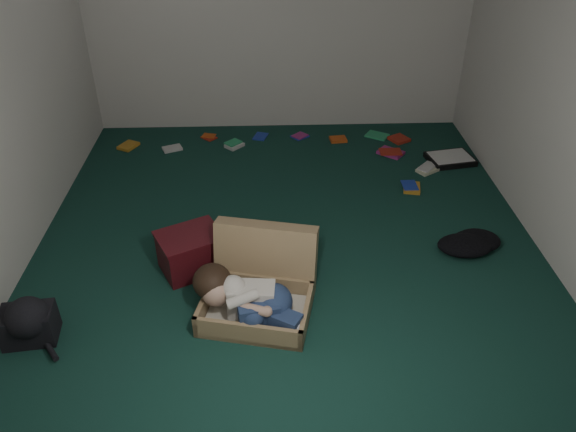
{
  "coord_description": "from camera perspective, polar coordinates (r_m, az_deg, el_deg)",
  "views": [
    {
      "loc": [
        -0.14,
        -3.66,
        2.69
      ],
      "look_at": [
        0.0,
        -0.15,
        0.35
      ],
      "focal_mm": 35.0,
      "sensor_mm": 36.0,
      "label": 1
    }
  ],
  "objects": [
    {
      "name": "wall_front",
      "position": [
        1.99,
        2.4,
        -10.84
      ],
      "size": [
        4.5,
        0.0,
        4.5
      ],
      "primitive_type": "plane",
      "rotation": [
        -1.57,
        0.0,
        0.0
      ],
      "color": "silver",
      "rests_on": "ground"
    },
    {
      "name": "paper_tray",
      "position": [
        5.93,
        16.15,
        5.6
      ],
      "size": [
        0.49,
        0.4,
        0.06
      ],
      "rotation": [
        0.0,
        0.0,
        0.18
      ],
      "color": "black",
      "rests_on": "floor"
    },
    {
      "name": "wall_back",
      "position": [
        6.08,
        -0.94,
        20.43
      ],
      "size": [
        4.5,
        0.0,
        4.5
      ],
      "primitive_type": "plane",
      "rotation": [
        1.57,
        0.0,
        0.0
      ],
      "color": "silver",
      "rests_on": "ground"
    },
    {
      "name": "book_scatter",
      "position": [
        5.97,
        1.46,
        6.98
      ],
      "size": [
        3.24,
        1.4,
        0.02
      ],
      "color": "#C58622",
      "rests_on": "floor"
    },
    {
      "name": "wall_right",
      "position": [
        4.46,
        27.14,
        11.85
      ],
      "size": [
        0.0,
        4.5,
        4.5
      ],
      "primitive_type": "plane",
      "rotation": [
        1.57,
        0.0,
        -1.57
      ],
      "color": "silver",
      "rests_on": "ground"
    },
    {
      "name": "floor",
      "position": [
        4.55,
        -0.07,
        -2.62
      ],
      "size": [
        4.5,
        4.5,
        0.0
      ],
      "primitive_type": "plane",
      "color": "#13382F",
      "rests_on": "ground"
    },
    {
      "name": "suitcase",
      "position": [
        3.89,
        -2.84,
        -7.09
      ],
      "size": [
        0.85,
        0.84,
        0.53
      ],
      "rotation": [
        0.0,
        0.0,
        -0.22
      ],
      "color": "#A3845A",
      "rests_on": "floor"
    },
    {
      "name": "backpack",
      "position": [
        4.02,
        -24.87,
        -9.92
      ],
      "size": [
        0.45,
        0.38,
        0.25
      ],
      "primitive_type": null,
      "rotation": [
        0.0,
        0.0,
        0.12
      ],
      "color": "black",
      "rests_on": "floor"
    },
    {
      "name": "clothing_pile",
      "position": [
        4.64,
        18.39,
        -2.69
      ],
      "size": [
        0.56,
        0.52,
        0.14
      ],
      "primitive_type": null,
      "rotation": [
        0.0,
        0.0,
        -0.41
      ],
      "color": "black",
      "rests_on": "floor"
    },
    {
      "name": "maroon_bin",
      "position": [
        4.24,
        -9.82,
        -3.61
      ],
      "size": [
        0.57,
        0.52,
        0.31
      ],
      "rotation": [
        0.0,
        0.0,
        0.47
      ],
      "color": "#490E15",
      "rests_on": "floor"
    },
    {
      "name": "person",
      "position": [
        3.73,
        -4.22,
        -8.28
      ],
      "size": [
        0.74,
        0.49,
        0.33
      ],
      "rotation": [
        0.0,
        0.0,
        -0.22
      ],
      "color": "silver",
      "rests_on": "suitcase"
    }
  ]
}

